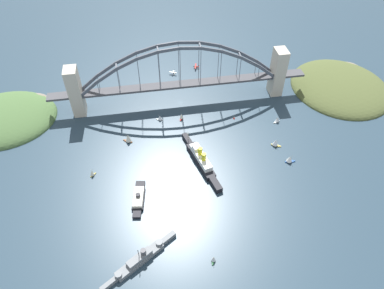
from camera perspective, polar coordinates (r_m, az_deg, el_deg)
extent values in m
plane|color=#283D4C|center=(412.76, -1.85, 6.88)|extent=(1400.00, 1400.00, 0.00)
cube|color=beige|center=(422.98, 13.58, 11.23)|extent=(13.07, 18.56, 55.69)
cube|color=beige|center=(400.49, -18.21, 8.05)|extent=(13.07, 18.56, 55.69)
cube|color=#47474C|center=(398.49, -1.93, 9.61)|extent=(211.43, 12.91, 2.40)
cube|color=#47474C|center=(432.07, 15.83, 10.92)|extent=(24.00, 12.91, 2.40)
cube|color=#47474C|center=(406.34, -20.66, 7.23)|extent=(24.00, 12.91, 2.40)
cube|color=#4C515B|center=(420.04, 11.59, 12.11)|extent=(23.78, 1.80, 19.72)
cube|color=#4C515B|center=(405.37, 8.91, 13.77)|extent=(23.47, 1.80, 16.11)
cube|color=#4C515B|center=(393.83, 5.96, 15.02)|extent=(23.08, 1.80, 12.49)
cube|color=#4C515B|center=(385.35, 2.79, 15.80)|extent=(22.61, 1.80, 8.83)
cube|color=#4C515B|center=(379.92, -0.54, 16.06)|extent=(22.08, 1.80, 5.10)
cube|color=#4C515B|center=(377.55, -3.94, 15.76)|extent=(22.08, 1.80, 5.10)
cube|color=#4C515B|center=(378.29, -7.30, 14.90)|extent=(22.61, 1.80, 8.83)
cube|color=#4C515B|center=(382.24, -10.53, 13.51)|extent=(23.08, 1.80, 12.49)
cube|color=#4C515B|center=(389.53, -13.56, 11.64)|extent=(23.47, 1.80, 16.11)
cube|color=#4C515B|center=(400.31, -16.31, 9.37)|extent=(23.78, 1.80, 19.72)
cube|color=#4C515B|center=(410.99, 12.09, 11.24)|extent=(23.78, 1.80, 19.72)
cube|color=#4C515B|center=(395.98, 9.39, 12.90)|extent=(23.47, 1.80, 16.11)
cube|color=#4C515B|center=(384.16, 6.39, 14.16)|extent=(23.08, 1.80, 12.49)
cube|color=#4C515B|center=(375.47, 3.15, 14.95)|extent=(22.61, 1.80, 8.83)
cube|color=#4C515B|center=(369.89, -0.25, 15.21)|extent=(22.08, 1.80, 5.10)
cube|color=#4C515B|center=(367.46, -3.72, 14.90)|extent=(22.08, 1.80, 5.10)
cube|color=#4C515B|center=(368.22, -7.16, 14.02)|extent=(22.61, 1.80, 8.83)
cube|color=#4C515B|center=(372.28, -10.47, 12.60)|extent=(23.08, 1.80, 12.49)
cube|color=#4C515B|center=(379.76, -13.56, 10.70)|extent=(23.47, 1.80, 16.11)
cube|color=#4C515B|center=(390.81, -16.37, 8.40)|extent=(23.78, 1.80, 19.72)
cube|color=#4C515B|center=(423.86, 13.08, 10.78)|extent=(1.40, 11.62, 1.40)
cube|color=#4C515B|center=(394.19, 7.70, 14.08)|extent=(1.40, 11.62, 1.40)
cube|color=#4C515B|center=(377.03, 1.30, 15.64)|extent=(1.40, 11.62, 1.40)
cube|color=#4C515B|center=(372.23, -5.54, 15.03)|extent=(1.40, 11.62, 1.40)
cube|color=#4C515B|center=(380.26, -12.07, 12.23)|extent=(1.40, 11.62, 1.40)
cube|color=#4C515B|center=(402.10, -17.63, 7.68)|extent=(1.40, 11.62, 1.40)
cylinder|color=#4C515B|center=(416.23, 10.16, 12.11)|extent=(0.56, 0.56, 16.01)
cylinder|color=#4C515B|center=(407.10, 10.64, 11.22)|extent=(0.56, 0.56, 16.01)
cylinder|color=#4C515B|center=(406.48, 7.28, 12.72)|extent=(0.56, 0.56, 29.39)
cylinder|color=#4C515B|center=(397.13, 7.72, 11.83)|extent=(0.56, 0.56, 29.39)
cylinder|color=#4C515B|center=(398.80, 4.25, 13.09)|extent=(0.56, 0.56, 38.95)
cylinder|color=#4C515B|center=(389.26, 4.63, 12.20)|extent=(0.56, 0.56, 38.95)
cylinder|color=#4C515B|center=(393.23, 1.09, 13.20)|extent=(0.56, 0.56, 44.69)
cylinder|color=#4C515B|center=(383.55, 1.41, 12.31)|extent=(0.56, 0.56, 44.69)
cylinder|color=#4C515B|center=(389.83, -2.14, 13.04)|extent=(0.56, 0.56, 46.60)
cylinder|color=#4C515B|center=(380.06, -1.89, 12.13)|extent=(0.56, 0.56, 46.60)
cylinder|color=#4C515B|center=(388.63, -5.40, 12.59)|extent=(0.56, 0.56, 44.69)
cylinder|color=#4C515B|center=(378.83, -5.22, 11.67)|extent=(0.56, 0.56, 44.69)
cylinder|color=#4C515B|center=(389.68, -8.63, 11.86)|extent=(0.56, 0.56, 38.95)
cylinder|color=#4C515B|center=(379.91, -8.52, 10.93)|extent=(0.56, 0.56, 38.95)
cylinder|color=#4C515B|center=(392.99, -11.76, 10.88)|extent=(0.56, 0.56, 29.39)
cylinder|color=#4C515B|center=(383.30, -11.73, 9.93)|extent=(0.56, 0.56, 29.39)
cylinder|color=#4C515B|center=(398.58, -14.77, 9.65)|extent=(0.56, 0.56, 16.01)
cylinder|color=#4C515B|center=(389.03, -14.80, 8.69)|extent=(0.56, 0.56, 16.01)
ellipsoid|color=#4C562D|center=(469.48, 22.60, 8.39)|extent=(115.50, 123.47, 24.47)
ellipsoid|color=#756B5B|center=(506.02, 23.54, 10.83)|extent=(40.43, 37.04, 13.46)
ellipsoid|color=#476638|center=(438.36, -27.86, 3.52)|extent=(111.51, 99.11, 25.92)
ellipsoid|color=#756B5B|center=(451.14, -24.26, 6.21)|extent=(39.03, 29.73, 14.25)
cube|color=black|center=(340.59, 1.40, -2.63)|extent=(20.98, 48.74, 5.22)
cube|color=black|center=(360.93, -0.76, 0.78)|extent=(8.92, 16.75, 5.22)
cube|color=black|center=(322.16, 3.83, -6.45)|extent=(9.90, 17.00, 5.22)
cube|color=white|center=(336.81, 1.41, -2.04)|extent=(16.63, 36.78, 5.12)
cube|color=white|center=(340.02, 0.72, -0.45)|extent=(8.67, 9.40, 3.20)
cylinder|color=yellow|center=(333.29, 1.30, -1.07)|extent=(4.14, 4.14, 7.74)
cylinder|color=yellow|center=(328.28, 1.90, -2.00)|extent=(4.14, 4.14, 7.74)
cylinder|color=tan|center=(354.35, -0.64, 1.46)|extent=(0.50, 0.50, 10.00)
cube|color=slate|center=(285.03, -8.37, -17.88)|extent=(38.84, 28.91, 4.06)
cube|color=slate|center=(280.69, -13.19, -21.01)|extent=(13.43, 10.38, 4.06)
cube|color=slate|center=(291.94, -3.89, -14.75)|extent=(13.80, 10.95, 4.06)
cube|color=slate|center=(281.75, -8.45, -17.53)|extent=(20.66, 16.36, 3.40)
cylinder|color=slate|center=(278.97, -11.75, -19.76)|extent=(5.31, 5.31, 2.20)
cylinder|color=slate|center=(286.80, -5.30, -15.41)|extent=(5.31, 5.31, 2.20)
cylinder|color=slate|center=(275.89, -8.60, -16.87)|extent=(0.60, 0.60, 10.00)
cylinder|color=#4C4C51|center=(279.24, -7.83, -16.67)|extent=(4.17, 4.17, 4.40)
cube|color=black|center=(316.67, -8.56, -8.66)|extent=(13.42, 24.70, 2.67)
cube|color=black|center=(307.70, -8.84, -11.00)|extent=(8.07, 8.79, 2.67)
cube|color=black|center=(326.15, -8.30, -6.46)|extent=(9.44, 9.01, 2.67)
cube|color=beige|center=(314.38, -8.62, -8.35)|extent=(11.64, 22.54, 3.11)
cylinder|color=black|center=(312.20, -8.67, -8.04)|extent=(3.97, 3.97, 2.40)
cylinder|color=#B7B7B2|center=(468.66, 0.67, 12.10)|extent=(5.67, 2.20, 0.90)
cylinder|color=#B7B7B2|center=(471.31, 0.69, 12.31)|extent=(5.67, 2.20, 0.90)
cylinder|color=black|center=(468.14, 0.67, 12.20)|extent=(0.14, 0.14, 1.02)
cylinder|color=black|center=(470.80, 0.69, 12.40)|extent=(0.14, 0.14, 1.02)
ellipsoid|color=#B21E19|center=(468.82, 0.68, 12.43)|extent=(7.22, 3.04, 1.40)
cylinder|color=black|center=(468.98, 0.28, 12.44)|extent=(1.09, 1.48, 1.33)
cube|color=#B21E19|center=(468.54, 0.57, 12.49)|extent=(4.43, 11.83, 0.20)
cube|color=#B21E19|center=(468.60, 1.07, 12.43)|extent=(2.13, 4.60, 0.12)
cube|color=black|center=(467.90, 1.08, 12.56)|extent=(1.10, 0.38, 1.50)
cylinder|color=#B7B7B2|center=(458.82, -2.85, 11.25)|extent=(3.52, 5.83, 0.90)
cylinder|color=#B7B7B2|center=(459.83, -3.26, 11.32)|extent=(3.52, 5.83, 0.90)
cylinder|color=navy|center=(458.27, -2.85, 11.36)|extent=(0.14, 0.14, 1.10)
cylinder|color=navy|center=(459.28, -3.26, 11.42)|extent=(0.14, 0.14, 1.10)
ellipsoid|color=silver|center=(458.09, -3.06, 11.52)|extent=(4.89, 7.91, 1.39)
cylinder|color=navy|center=(455.22, -3.22, 11.28)|extent=(1.54, 1.31, 1.32)
cube|color=silver|center=(456.97, -3.11, 11.52)|extent=(9.42, 5.86, 0.20)
cube|color=silver|center=(460.83, -2.91, 11.77)|extent=(3.78, 2.63, 0.12)
cube|color=navy|center=(460.13, -2.92, 11.91)|extent=(0.60, 1.04, 1.50)
cube|color=silver|center=(395.17, 13.39, 3.55)|extent=(5.33, 3.94, 0.97)
cube|color=silver|center=(393.28, 13.05, 3.39)|extent=(1.88, 1.55, 0.97)
cube|color=silver|center=(397.08, 13.73, 3.71)|extent=(1.96, 1.74, 0.97)
cylinder|color=tan|center=(392.34, 13.45, 3.98)|extent=(0.16, 0.16, 7.18)
cone|color=white|center=(393.40, 13.59, 4.01)|extent=(5.82, 5.82, 5.74)
cube|color=gold|center=(344.13, -15.57, -4.72)|extent=(3.86, 3.58, 0.94)
cube|color=gold|center=(344.91, -15.25, -4.48)|extent=(1.40, 1.32, 0.94)
cube|color=gold|center=(343.37, -15.90, -4.96)|extent=(1.48, 1.43, 0.94)
cylinder|color=tan|center=(341.35, -15.66, -4.26)|extent=(0.16, 0.16, 6.94)
cone|color=silver|center=(341.26, -15.79, -4.40)|extent=(4.91, 4.91, 5.55)
cube|color=silver|center=(389.08, -5.27, 4.01)|extent=(4.77, 3.57, 0.84)
cube|color=silver|center=(389.93, -5.67, 4.08)|extent=(1.68, 1.39, 0.84)
cube|color=silver|center=(388.26, -4.86, 3.94)|extent=(1.75, 1.55, 0.84)
cylinder|color=tan|center=(386.92, -5.35, 4.41)|extent=(0.16, 0.16, 6.18)
cone|color=white|center=(386.75, -5.17, 4.34)|extent=(5.31, 5.31, 4.95)
cube|color=#B2231E|center=(388.12, -1.74, 4.11)|extent=(3.61, 4.35, 1.10)
cube|color=#B2231E|center=(386.29, -1.88, 3.87)|extent=(1.39, 1.56, 1.10)
cube|color=#B2231E|center=(389.97, -1.59, 4.34)|extent=(1.54, 1.65, 1.10)
cylinder|color=tan|center=(385.24, -1.77, 4.54)|extent=(0.16, 0.16, 7.09)
cone|color=silver|center=(386.28, -1.70, 4.60)|extent=(4.94, 4.94, 5.67)
cube|color=brown|center=(368.45, -10.28, 0.55)|extent=(6.65, 5.52, 0.92)
cube|color=brown|center=(370.20, -10.82, 0.71)|extent=(2.38, 2.12, 0.92)
cube|color=brown|center=(366.74, -9.73, 0.38)|extent=(2.51, 2.33, 0.92)
cylinder|color=tan|center=(364.77, -10.46, 1.21)|extent=(0.16, 0.16, 10.55)
cone|color=silver|center=(364.36, -10.21, 1.08)|extent=(7.67, 7.67, 8.44)
cube|color=#234C8C|center=(355.70, 15.48, -2.64)|extent=(6.15, 3.15, 0.94)
cube|color=#234C8C|center=(357.09, 16.08, -2.57)|extent=(2.07, 1.38, 0.94)
cube|color=#234C8C|center=(354.35, 14.87, -2.70)|extent=(2.08, 1.64, 0.94)
cylinder|color=tan|center=(352.68, 15.69, -2.13)|extent=(0.16, 0.16, 8.08)
cone|color=white|center=(352.36, 15.41, -2.20)|extent=(5.79, 5.79, 6.46)
cube|color=#2D6B3D|center=(284.06, 3.42, -18.22)|extent=(3.08, 4.16, 0.84)
cube|color=#2D6B3D|center=(282.93, 3.33, -18.66)|extent=(1.22, 1.47, 0.84)
cube|color=#2D6B3D|center=(285.21, 3.51, -17.78)|extent=(1.37, 1.53, 0.84)
cylinder|color=tan|center=(280.84, 3.44, -17.95)|extent=(0.16, 0.16, 6.09)
cone|color=white|center=(281.62, 3.47, -17.79)|extent=(4.47, 4.47, 4.87)
cube|color=gold|center=(367.92, 13.34, -0.14)|extent=(6.54, 5.19, 1.00)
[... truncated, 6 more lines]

